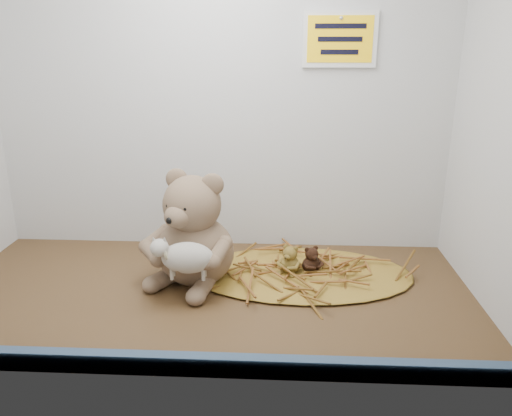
# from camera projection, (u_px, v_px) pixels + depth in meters

# --- Properties ---
(alcove_shell) EXTENTS (1.20, 0.60, 0.90)m
(alcove_shell) POSITION_uv_depth(u_px,v_px,m) (208.00, 87.00, 1.08)
(alcove_shell) COLOR #442C17
(alcove_shell) RESTS_ON ground
(front_rail) EXTENTS (1.19, 0.02, 0.04)m
(front_rail) POSITION_uv_depth(u_px,v_px,m) (184.00, 364.00, 0.86)
(front_rail) COLOR #374B6A
(front_rail) RESTS_ON shelf_floor
(straw_bed) EXTENTS (0.55, 0.32, 0.01)m
(straw_bed) POSITION_uv_depth(u_px,v_px,m) (300.00, 273.00, 1.22)
(straw_bed) COLOR olive
(straw_bed) RESTS_ON shelf_floor
(main_teddy) EXTENTS (0.29, 0.30, 0.27)m
(main_teddy) POSITION_uv_depth(u_px,v_px,m) (195.00, 228.00, 1.15)
(main_teddy) COLOR #7D634D
(main_teddy) RESTS_ON shelf_floor
(toy_lamb) EXTENTS (0.15, 0.09, 0.10)m
(toy_lamb) POSITION_uv_depth(u_px,v_px,m) (188.00, 258.00, 1.07)
(toy_lamb) COLOR #BDB7AA
(toy_lamb) RESTS_ON main_teddy
(mini_teddy_tan) EXTENTS (0.08, 0.08, 0.07)m
(mini_teddy_tan) POSITION_uv_depth(u_px,v_px,m) (290.00, 258.00, 1.21)
(mini_teddy_tan) COLOR olive
(mini_teddy_tan) RESTS_ON straw_bed
(mini_teddy_brown) EXTENTS (0.07, 0.08, 0.07)m
(mini_teddy_brown) POSITION_uv_depth(u_px,v_px,m) (311.00, 258.00, 1.21)
(mini_teddy_brown) COLOR black
(mini_teddy_brown) RESTS_ON straw_bed
(wall_sign) EXTENTS (0.16, 0.01, 0.11)m
(wall_sign) POSITION_uv_depth(u_px,v_px,m) (340.00, 39.00, 1.22)
(wall_sign) COLOR yellow
(wall_sign) RESTS_ON back_wall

